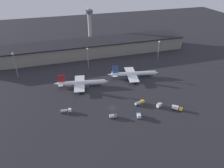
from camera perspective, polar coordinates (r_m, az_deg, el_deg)
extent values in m
plane|color=#26262B|center=(153.50, 0.08, -6.32)|extent=(600.00, 600.00, 0.00)
cube|color=gray|center=(239.35, -7.22, 9.06)|extent=(220.57, 29.51, 13.32)
cube|color=black|center=(236.91, -7.34, 10.71)|extent=(220.57, 31.51, 1.20)
cylinder|color=silver|center=(178.50, -7.90, 0.33)|extent=(37.60, 10.42, 3.68)
cylinder|color=silver|center=(178.81, -7.88, 0.15)|extent=(35.65, 9.54, 3.13)
cone|color=silver|center=(178.84, -1.53, 0.68)|extent=(4.97, 4.24, 3.49)
cone|color=silver|center=(180.26, -14.28, 0.04)|extent=(5.99, 4.07, 3.13)
cube|color=red|center=(177.49, -13.09, 1.41)|extent=(5.14, 1.33, 6.08)
cube|color=silver|center=(179.63, -13.17, 0.18)|extent=(5.38, 10.25, 0.24)
cube|color=silver|center=(178.81, -8.49, 0.16)|extent=(12.86, 28.08, 0.36)
cylinder|color=gray|center=(185.99, -8.08, 0.99)|extent=(4.34, 2.72, 2.02)
cylinder|color=gray|center=(172.84, -8.12, -1.41)|extent=(4.34, 2.72, 2.02)
cylinder|color=black|center=(179.79, -3.65, -0.18)|extent=(0.50, 0.50, 1.65)
cylinder|color=black|center=(181.17, -8.43, -0.22)|extent=(0.50, 0.50, 1.65)
cylinder|color=black|center=(178.62, -8.44, -0.68)|extent=(0.50, 0.50, 1.65)
cylinder|color=white|center=(191.83, 5.67, 2.69)|extent=(38.45, 10.62, 3.72)
cylinder|color=#2D519E|center=(192.12, 5.66, 2.52)|extent=(36.46, 9.72, 3.16)
cone|color=white|center=(196.87, 11.48, 2.96)|extent=(5.03, 4.29, 3.54)
cone|color=white|center=(188.70, -0.44, 2.46)|extent=(6.06, 4.12, 3.16)
cube|color=#2D519E|center=(186.98, 0.89, 3.85)|extent=(5.20, 1.34, 6.53)
cube|color=white|center=(188.94, 0.65, 2.59)|extent=(5.53, 10.83, 0.24)
cube|color=white|center=(191.67, 5.10, 2.54)|extent=(13.25, 29.69, 0.36)
cylinder|color=gray|center=(199.47, 4.97, 3.28)|extent=(4.40, 2.75, 2.05)
cylinder|color=gray|center=(185.56, 5.90, 1.08)|extent=(4.40, 2.75, 2.05)
cylinder|color=black|center=(196.16, 9.48, 2.17)|extent=(0.50, 0.50, 1.67)
cylinder|color=black|center=(193.98, 4.99, 2.15)|extent=(0.50, 0.50, 1.67)
cylinder|color=black|center=(191.41, 5.15, 1.74)|extent=(0.50, 0.50, 1.67)
cube|color=white|center=(151.60, -10.97, -6.70)|extent=(2.26, 2.26, 1.93)
cylinder|color=#B7B7BC|center=(151.77, -12.42, -6.85)|extent=(4.74, 2.29, 1.87)
cylinder|color=black|center=(152.96, -11.04, -6.91)|extent=(0.94, 0.60, 0.90)
cylinder|color=black|center=(151.71, -11.02, -7.26)|extent=(0.94, 0.60, 0.90)
cylinder|color=black|center=(153.17, -12.82, -7.08)|extent=(0.94, 0.60, 0.90)
cylinder|color=black|center=(151.92, -12.81, -7.43)|extent=(0.94, 0.60, 0.90)
cube|color=#195199|center=(146.98, 6.91, -7.71)|extent=(2.62, 2.00, 1.59)
cube|color=silver|center=(144.76, 7.07, -8.27)|extent=(3.01, 3.52, 2.12)
cylinder|color=black|center=(147.38, 6.55, -8.09)|extent=(0.79, 1.02, 0.90)
cylinder|color=black|center=(147.65, 7.23, -8.06)|extent=(0.79, 1.02, 0.90)
cylinder|color=black|center=(144.95, 6.73, -8.85)|extent=(0.79, 1.02, 0.90)
cylinder|color=black|center=(145.23, 7.42, -8.82)|extent=(0.79, 1.02, 0.90)
cube|color=#9EA3A8|center=(158.36, 12.62, -5.16)|extent=(2.24, 2.46, 1.86)
cube|color=silver|center=(156.29, 12.09, -5.47)|extent=(3.63, 3.19, 2.48)
cylinder|color=black|center=(159.24, 12.32, -5.43)|extent=(1.03, 0.86, 0.90)
cylinder|color=black|center=(158.62, 12.77, -5.64)|extent=(1.03, 0.86, 0.90)
cylinder|color=black|center=(157.02, 11.67, -5.91)|extent=(1.03, 0.86, 0.90)
cylinder|color=black|center=(156.39, 12.12, -6.13)|extent=(1.03, 0.86, 0.90)
cube|color=gold|center=(157.35, 17.53, -6.23)|extent=(3.10, 3.11, 1.64)
cube|color=silver|center=(157.38, 16.16, -5.86)|extent=(4.84, 4.60, 2.19)
cylinder|color=black|center=(158.67, 17.44, -6.37)|extent=(1.05, 1.02, 0.90)
cylinder|color=black|center=(157.28, 17.35, -6.71)|extent=(1.05, 1.02, 0.90)
cylinder|color=black|center=(158.90, 15.82, -6.03)|extent=(1.05, 1.02, 0.90)
cylinder|color=black|center=(157.51, 15.71, -6.36)|extent=(1.05, 1.02, 0.90)
cube|color=gold|center=(158.74, 7.96, -4.54)|extent=(2.64, 2.80, 1.93)
cylinder|color=#B7B7BC|center=(156.59, 6.82, -4.97)|extent=(5.06, 3.16, 2.04)
cylinder|color=black|center=(159.82, 7.64, -4.79)|extent=(1.02, 0.79, 0.90)
cylinder|color=black|center=(158.73, 8.04, -5.10)|extent=(1.02, 0.79, 0.90)
cylinder|color=black|center=(157.26, 6.25, -5.33)|extent=(1.02, 0.79, 0.90)
cylinder|color=black|center=(156.15, 6.64, -5.65)|extent=(1.02, 0.79, 0.90)
cube|color=#9EA3A8|center=(144.22, 0.29, -8.34)|extent=(4.82, 2.89, 1.42)
cube|color=black|center=(143.74, 0.75, -7.93)|extent=(0.84, 1.81, 0.80)
cylinder|color=black|center=(145.81, 0.78, -8.34)|extent=(0.95, 0.70, 0.90)
cylinder|color=black|center=(144.37, 0.95, -8.79)|extent=(0.95, 0.70, 0.90)
cylinder|color=black|center=(145.31, -0.37, -8.49)|extent=(0.95, 0.70, 0.90)
cylinder|color=black|center=(143.86, -0.21, -8.95)|extent=(0.95, 0.70, 0.90)
cylinder|color=slate|center=(203.44, -23.84, 4.17)|extent=(0.70, 0.70, 22.15)
sphere|color=beige|center=(199.17, -24.52, 7.19)|extent=(1.80, 1.80, 1.80)
cylinder|color=slate|center=(204.50, -6.28, 6.39)|extent=(0.70, 0.70, 19.67)
sphere|color=beige|center=(200.62, -6.44, 9.12)|extent=(1.80, 1.80, 1.80)
cylinder|color=slate|center=(227.78, 12.02, 8.33)|extent=(0.70, 0.70, 19.11)
sphere|color=beige|center=(224.37, 12.29, 10.74)|extent=(1.80, 1.80, 1.80)
cylinder|color=#99999E|center=(280.83, -5.83, 14.49)|extent=(4.40, 4.40, 34.02)
cylinder|color=#4C515B|center=(276.47, -6.04, 18.29)|extent=(9.00, 9.00, 4.00)
sphere|color=silver|center=(275.85, -6.07, 18.94)|extent=(3.20, 3.20, 3.20)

